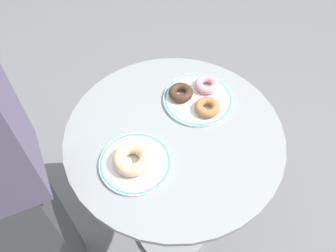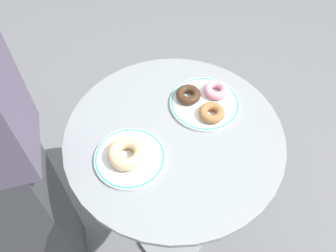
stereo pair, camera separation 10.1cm
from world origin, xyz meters
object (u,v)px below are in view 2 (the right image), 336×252
Objects in this scene: plate_left at (130,158)px; donut_cinnamon at (212,113)px; donut_glazed at (127,153)px; cafe_table at (173,173)px; donut_pink_frosted at (216,90)px; plate_right at (205,103)px; donut_chocolate at (188,95)px.

donut_cinnamon reaches higher than plate_left.
plate_left is at bearing -46.60° from donut_glazed.
cafe_table is 9.76× the size of donut_pink_frosted.
donut_glazed is at bearing 133.40° from plate_left.
plate_left is (-0.15, 0.02, 0.24)m from cafe_table.
donut_pink_frosted reaches higher than plate_right.
donut_chocolate is at bearing 29.32° from cafe_table.
donut_chocolate is at bearing 9.91° from plate_left.
plate_right is 0.06m from donut_chocolate.
donut_glazed reaches higher than plate_right.
donut_glazed reaches higher than plate_left.
plate_right is at bearing -0.30° from plate_left.
donut_pink_frosted is at bearing -29.55° from donut_chocolate.
plate_right is 0.31m from donut_glazed.
donut_pink_frosted is (0.06, 0.00, 0.02)m from plate_right.
donut_cinnamon is (0.28, -0.05, 0.02)m from plate_left.
plate_right is 2.02× the size of donut_glazed.
plate_left is 0.28m from donut_cinnamon.
donut_cinnamon is (0.28, -0.06, -0.01)m from donut_glazed.
donut_glazed is at bearing 179.73° from donut_pink_frosted.
donut_chocolate is (0.13, 0.07, 0.26)m from cafe_table.
plate_left reaches higher than cafe_table.
donut_glazed reaches higher than donut_pink_frosted.
plate_right is (0.15, 0.02, 0.24)m from cafe_table.
plate_left is 2.56× the size of donut_cinnamon.
donut_cinnamon is at bearing -13.11° from cafe_table.
plate_right is 0.06m from donut_pink_frosted.
donut_cinnamon is at bearing -144.87° from donut_pink_frosted.
plate_right is at bearing -63.80° from donut_chocolate.
plate_left is 0.92× the size of plate_right.
plate_left and plate_right have the same top height.
plate_right reaches higher than cafe_table.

